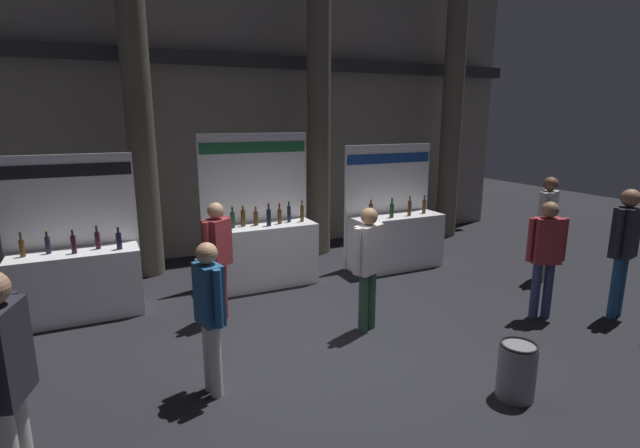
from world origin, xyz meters
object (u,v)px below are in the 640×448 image
(visitor_6, at_px, (3,370))
(visitor_8, at_px, (546,251))
(exhibitor_booth_1, at_px, (262,248))
(visitor_4, at_px, (218,252))
(visitor_9, at_px, (547,219))
(exhibitor_booth_2, at_px, (395,237))
(visitor_0, at_px, (210,309))
(exhibitor_booth_0, at_px, (77,277))
(trash_bin, at_px, (517,370))
(visitor_5, at_px, (368,259))
(visitor_2, at_px, (624,241))

(visitor_6, xyz_separation_m, visitor_8, (6.19, 0.74, -0.11))
(exhibitor_booth_1, bearing_deg, visitor_4, -131.75)
(exhibitor_booth_1, bearing_deg, visitor_9, -22.30)
(exhibitor_booth_2, height_order, visitor_8, exhibitor_booth_2)
(exhibitor_booth_2, relative_size, visitor_0, 1.43)
(exhibitor_booth_0, bearing_deg, exhibitor_booth_2, -0.17)
(exhibitor_booth_1, distance_m, trash_bin, 4.45)
(visitor_8, bearing_deg, exhibitor_booth_1, -20.43)
(exhibitor_booth_1, bearing_deg, visitor_8, -43.81)
(exhibitor_booth_1, distance_m, visitor_9, 4.87)
(exhibitor_booth_2, xyz_separation_m, visitor_5, (-1.86, -2.10, 0.38))
(exhibitor_booth_2, relative_size, visitor_8, 1.37)
(visitor_2, height_order, visitor_4, visitor_2)
(exhibitor_booth_0, height_order, visitor_0, exhibitor_booth_0)
(trash_bin, bearing_deg, visitor_6, 172.90)
(trash_bin, bearing_deg, visitor_8, 34.50)
(visitor_0, xyz_separation_m, visitor_8, (4.60, -0.11, 0.05))
(exhibitor_booth_1, height_order, visitor_0, exhibitor_booth_1)
(visitor_6, xyz_separation_m, visitor_9, (7.57, 1.87, -0.02))
(exhibitor_booth_1, bearing_deg, exhibitor_booth_2, -3.67)
(visitor_8, bearing_deg, visitor_6, 30.20)
(exhibitor_booth_1, bearing_deg, visitor_2, -39.93)
(exhibitor_booth_0, height_order, exhibitor_booth_2, exhibitor_booth_2)
(exhibitor_booth_1, height_order, trash_bin, exhibitor_booth_1)
(trash_bin, bearing_deg, visitor_5, 105.46)
(visitor_0, height_order, visitor_9, visitor_9)
(exhibitor_booth_0, xyz_separation_m, exhibitor_booth_2, (5.32, -0.02, 0.01))
(exhibitor_booth_1, height_order, visitor_8, exhibitor_booth_1)
(visitor_2, xyz_separation_m, visitor_9, (0.41, 1.58, -0.03))
(trash_bin, height_order, visitor_8, visitor_8)
(exhibitor_booth_1, xyz_separation_m, visitor_8, (3.10, -2.98, 0.35))
(exhibitor_booth_2, xyz_separation_m, trash_bin, (-1.31, -4.09, -0.30))
(visitor_2, xyz_separation_m, visitor_4, (-5.08, 2.30, -0.12))
(exhibitor_booth_0, distance_m, visitor_4, 2.06)
(visitor_2, bearing_deg, visitor_9, 62.56)
(exhibitor_booth_2, bearing_deg, trash_bin, -107.73)
(exhibitor_booth_0, relative_size, visitor_8, 1.36)
(visitor_2, relative_size, visitor_4, 1.10)
(exhibitor_booth_2, bearing_deg, visitor_4, -164.92)
(visitor_8, bearing_deg, visitor_9, -117.26)
(visitor_4, distance_m, visitor_8, 4.50)
(visitor_4, xyz_separation_m, visitor_8, (4.10, -1.86, -0.01))
(visitor_0, bearing_deg, visitor_4, -28.05)
(visitor_6, relative_size, visitor_8, 1.08)
(visitor_6, bearing_deg, visitor_4, 157.02)
(exhibitor_booth_1, height_order, visitor_4, exhibitor_booth_1)
(visitor_2, distance_m, visitor_4, 5.58)
(exhibitor_booth_1, height_order, visitor_2, exhibitor_booth_1)
(trash_bin, xyz_separation_m, visitor_8, (1.86, 1.28, 0.69))
(visitor_0, height_order, visitor_4, visitor_4)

